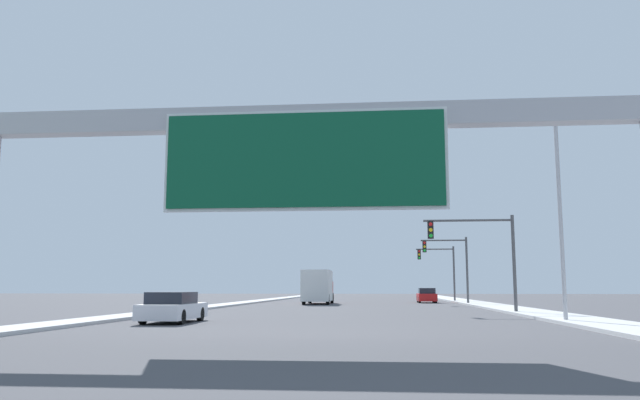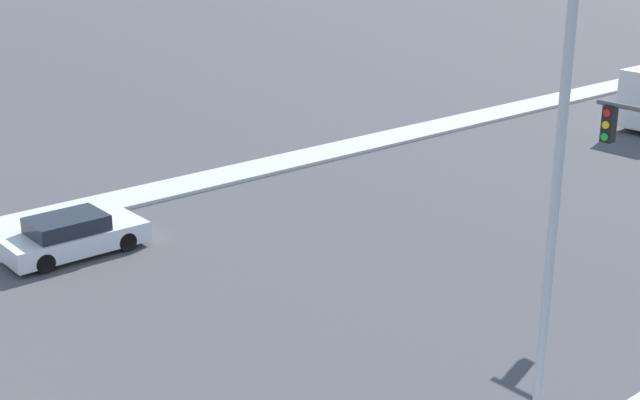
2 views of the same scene
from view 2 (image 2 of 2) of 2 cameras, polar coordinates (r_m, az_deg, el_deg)
median_strip_left at (r=54.28m, az=15.81°, el=6.41°), size 2.00×120.00×0.15m
car_near_left at (r=30.12m, az=-15.53°, el=-2.22°), size 1.90×4.59×1.35m
street_lamp_right at (r=16.23m, az=13.96°, el=-0.95°), size 2.51×0.28×9.99m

